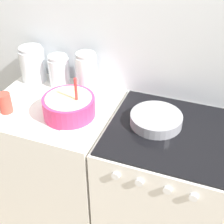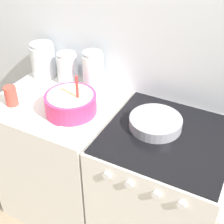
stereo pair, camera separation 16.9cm
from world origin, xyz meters
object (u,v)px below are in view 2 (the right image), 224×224
object	(u,v)px
stove	(160,194)
baking_pan	(156,122)
mixing_bowl	(71,103)
tin_can	(11,96)
storage_jar_right	(93,74)
storage_jar_left	(44,62)
storage_jar_middle	(68,70)

from	to	relation	value
stove	baking_pan	size ratio (longest dim) A/B	3.29
mixing_bowl	tin_can	world-z (taller)	mixing_bowl
baking_pan	storage_jar_right	xyz separation A→B (m)	(-0.49, 0.19, 0.08)
mixing_bowl	storage_jar_left	world-z (taller)	mixing_bowl
stove	storage_jar_right	size ratio (longest dim) A/B	3.65
storage_jar_middle	tin_can	world-z (taller)	storage_jar_middle
baking_pan	tin_can	bearing A→B (deg)	-167.32
mixing_bowl	storage_jar_right	xyz separation A→B (m)	(-0.02, 0.28, 0.04)
storage_jar_middle	tin_can	size ratio (longest dim) A/B	1.72
mixing_bowl	baking_pan	bearing A→B (deg)	11.07
baking_pan	mixing_bowl	bearing A→B (deg)	-168.93
mixing_bowl	baking_pan	xyz separation A→B (m)	(0.47, 0.09, -0.03)
mixing_bowl	storage_jar_right	world-z (taller)	storage_jar_right
tin_can	mixing_bowl	bearing A→B (deg)	14.81
storage_jar_middle	storage_jar_right	distance (m)	0.19
stove	mixing_bowl	xyz separation A→B (m)	(-0.56, -0.06, 0.53)
storage_jar_left	storage_jar_right	xyz separation A→B (m)	(0.38, 0.00, 0.01)
baking_pan	storage_jar_middle	size ratio (longest dim) A/B	1.38
mixing_bowl	tin_can	size ratio (longest dim) A/B	2.45
storage_jar_left	stove	bearing A→B (deg)	-13.03
storage_jar_left	tin_can	size ratio (longest dim) A/B	1.96
stove	tin_can	distance (m)	1.06
stove	storage_jar_left	xyz separation A→B (m)	(-0.96, 0.22, 0.56)
mixing_bowl	stove	bearing A→B (deg)	6.36
tin_can	stove	bearing A→B (deg)	9.70
stove	storage_jar_right	world-z (taller)	storage_jar_right
storage_jar_left	tin_can	distance (m)	0.38
storage_jar_left	baking_pan	bearing A→B (deg)	-12.36
baking_pan	storage_jar_middle	world-z (taller)	storage_jar_middle
storage_jar_middle	storage_jar_right	xyz separation A→B (m)	(0.19, 0.00, 0.02)
stove	storage_jar_right	distance (m)	0.84
storage_jar_left	tin_can	world-z (taller)	storage_jar_left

